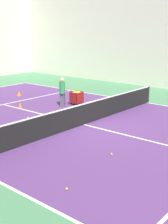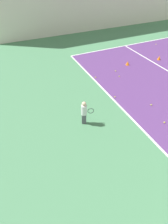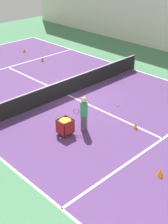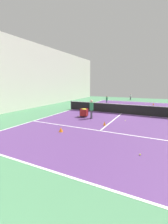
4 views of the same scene
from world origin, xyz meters
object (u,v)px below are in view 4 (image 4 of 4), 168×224
tennis_net (122,109)px  player_near_baseline (131,96)px  ball_cart (84,111)px  training_cone_0 (61,129)px  child_midcourt (107,100)px  coach_at_net (91,108)px  training_cone_1 (150,107)px

tennis_net → player_near_baseline: (1.31, -13.40, 0.18)m
ball_cart → training_cone_0: 4.60m
child_midcourt → training_cone_0: child_midcourt is taller
player_near_baseline → ball_cart: (1.46, 16.32, -0.16)m
coach_at_net → child_midcourt: (1.46, -8.86, -0.22)m
training_cone_1 → player_near_baseline: bearing=-64.6°
child_midcourt → training_cone_1: child_midcourt is taller
tennis_net → ball_cart: bearing=46.4°
coach_at_net → training_cone_0: coach_at_net is taller
training_cone_0 → training_cone_1: (-4.60, -12.97, -0.01)m
ball_cart → training_cone_0: size_ratio=2.55×
child_midcourt → training_cone_1: size_ratio=4.36×
training_cone_0 → coach_at_net: bearing=-93.6°
player_near_baseline → training_cone_0: 20.89m
child_midcourt → training_cone_0: bearing=-9.6°
child_midcourt → coach_at_net: bearing=-5.5°
child_midcourt → ball_cart: bearing=-10.9°
coach_at_net → ball_cart: bearing=43.2°
tennis_net → training_cone_0: (2.17, 7.47, -0.36)m
child_midcourt → training_cone_0: 13.18m
training_cone_0 → training_cone_1: size_ratio=1.04×
tennis_net → coach_at_net: coach_at_net is taller
child_midcourt → ball_cart: 8.59m
player_near_baseline → training_cone_0: size_ratio=4.06×
tennis_net → training_cone_1: 6.03m
coach_at_net → training_cone_1: size_ratio=5.66×
player_near_baseline → training_cone_1: bearing=45.4°
child_midcourt → ball_cart: (-0.59, 8.57, -0.18)m
ball_cart → training_cone_0: bearing=97.6°
player_near_baseline → coach_at_net: (0.60, 16.61, 0.24)m
player_near_baseline → child_midcourt: (2.05, 7.75, 0.02)m
player_near_baseline → coach_at_net: coach_at_net is taller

